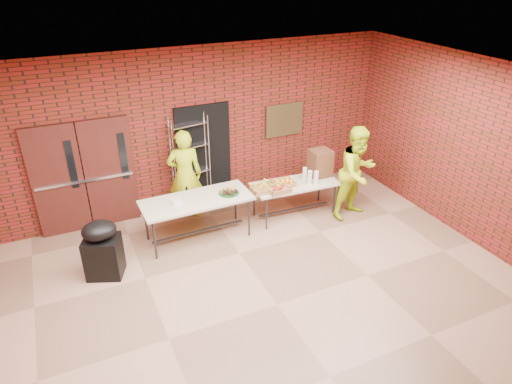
% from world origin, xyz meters
% --- Properties ---
extents(room, '(8.08, 7.08, 3.28)m').
position_xyz_m(room, '(0.00, 0.00, 1.60)').
color(room, brown).
rests_on(room, ground).
extents(double_doors, '(1.78, 0.12, 2.10)m').
position_xyz_m(double_doors, '(-2.20, 3.44, 1.05)').
color(double_doors, '#3F1B12').
rests_on(double_doors, room).
extents(dark_doorway, '(1.10, 0.06, 2.10)m').
position_xyz_m(dark_doorway, '(0.10, 3.46, 1.05)').
color(dark_doorway, black).
rests_on(dark_doorway, room).
extents(bronze_plaque, '(0.85, 0.04, 0.70)m').
position_xyz_m(bronze_plaque, '(1.90, 3.45, 1.55)').
color(bronze_plaque, '#45371B').
rests_on(bronze_plaque, room).
extents(wire_rack, '(0.75, 0.36, 1.97)m').
position_xyz_m(wire_rack, '(-0.22, 3.32, 0.99)').
color(wire_rack, '#B3B3BA').
rests_on(wire_rack, room).
extents(table_left, '(1.97, 0.85, 0.80)m').
position_xyz_m(table_left, '(-0.48, 2.22, 0.74)').
color(table_left, beige).
rests_on(table_left, room).
extents(table_right, '(1.72, 0.80, 0.69)m').
position_xyz_m(table_right, '(1.52, 2.23, 0.63)').
color(table_right, beige).
rests_on(table_right, room).
extents(basket_bananas, '(0.42, 0.33, 0.13)m').
position_xyz_m(basket_bananas, '(0.80, 2.19, 0.75)').
color(basket_bananas, '#AD7345').
rests_on(basket_bananas, table_right).
extents(basket_oranges, '(0.41, 0.32, 0.13)m').
position_xyz_m(basket_oranges, '(1.26, 2.24, 0.75)').
color(basket_oranges, '#AD7345').
rests_on(basket_oranges, table_right).
extents(basket_apples, '(0.41, 0.32, 0.13)m').
position_xyz_m(basket_apples, '(1.07, 2.07, 0.75)').
color(basket_apples, '#AD7345').
rests_on(basket_apples, table_right).
extents(muffin_tray, '(0.37, 0.37, 0.09)m').
position_xyz_m(muffin_tray, '(0.12, 2.19, 0.85)').
color(muffin_tray, '#13471B').
rests_on(muffin_tray, table_left).
extents(napkin_box, '(0.17, 0.11, 0.06)m').
position_xyz_m(napkin_box, '(-0.83, 2.20, 0.83)').
color(napkin_box, silver).
rests_on(napkin_box, table_left).
extents(coffee_dispenser, '(0.41, 0.37, 0.54)m').
position_xyz_m(coffee_dispenser, '(2.14, 2.35, 0.96)').
color(coffee_dispenser, '#54331C').
rests_on(coffee_dispenser, table_right).
extents(cup_stack_front, '(0.09, 0.09, 0.26)m').
position_xyz_m(cup_stack_front, '(1.78, 2.12, 0.82)').
color(cup_stack_front, silver).
rests_on(cup_stack_front, table_right).
extents(cup_stack_mid, '(0.09, 0.09, 0.27)m').
position_xyz_m(cup_stack_mid, '(1.87, 2.04, 0.83)').
color(cup_stack_mid, silver).
rests_on(cup_stack_mid, table_right).
extents(cup_stack_back, '(0.08, 0.08, 0.25)m').
position_xyz_m(cup_stack_back, '(1.78, 2.31, 0.82)').
color(cup_stack_back, silver).
rests_on(cup_stack_back, table_right).
extents(covered_grill, '(0.67, 0.63, 0.99)m').
position_xyz_m(covered_grill, '(-2.20, 1.82, 0.50)').
color(covered_grill, black).
rests_on(covered_grill, room).
extents(volunteer_woman, '(0.74, 0.58, 1.80)m').
position_xyz_m(volunteer_woman, '(-0.43, 3.07, 0.90)').
color(volunteer_woman, '#B8D217').
rests_on(volunteer_woman, room).
extents(volunteer_man, '(1.02, 0.87, 1.85)m').
position_xyz_m(volunteer_man, '(2.60, 1.73, 0.92)').
color(volunteer_man, '#B8D217').
rests_on(volunteer_man, room).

